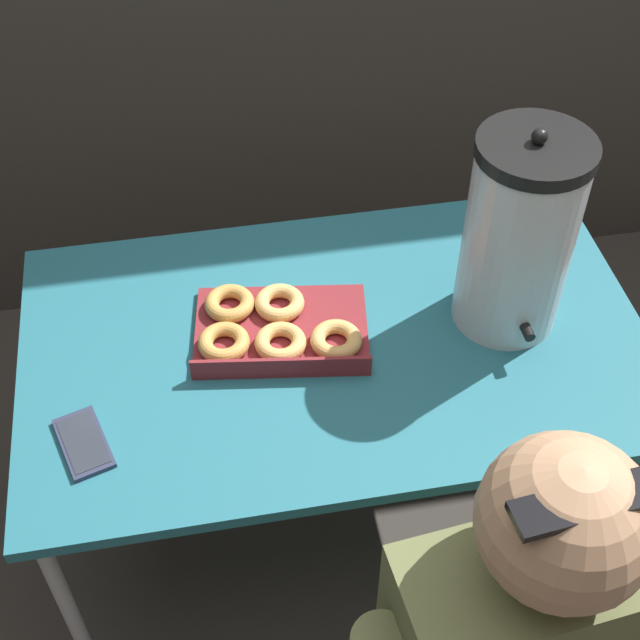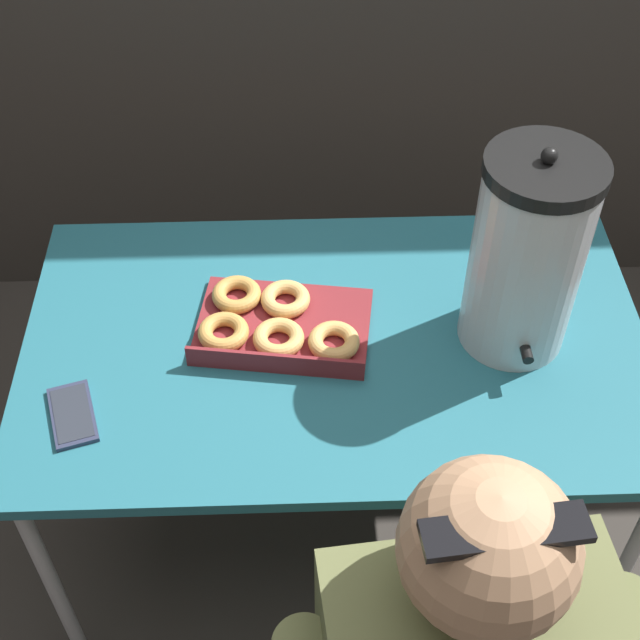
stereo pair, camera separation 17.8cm
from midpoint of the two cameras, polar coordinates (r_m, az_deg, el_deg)
ground_plane at (r=2.40m, az=2.97°, el=-12.76°), size 12.00×12.00×0.00m
folding_table at (r=1.86m, az=3.73°, el=-2.36°), size 1.28×0.77×0.70m
donut_box at (r=1.83m, az=-0.00°, el=-0.44°), size 0.39×0.29×0.05m
coffee_urn at (r=1.75m, az=15.98°, el=3.87°), size 0.22×0.25×0.46m
cell_phone at (r=1.74m, az=-12.75°, el=-6.09°), size 0.12×0.17×0.01m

